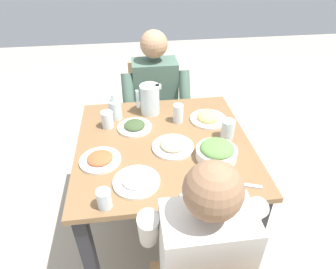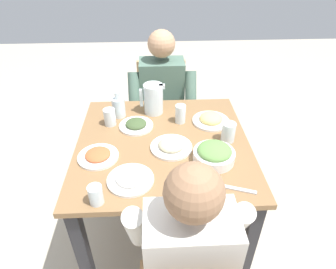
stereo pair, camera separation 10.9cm
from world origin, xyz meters
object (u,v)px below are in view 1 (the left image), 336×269
water_glass_by_pitcher (178,113)px  water_glass_far_right (104,199)px  dining_table (164,158)px  diner_far (198,248)px  plate_dolmas (135,126)px  chair_near (155,109)px  water_glass_center (107,120)px  plate_beans (173,145)px  diner_near (157,106)px  plate_fries (208,117)px  plate_yoghurt (136,180)px  water_pitcher (150,99)px  oil_carafe (115,110)px  plate_rice_curry (100,159)px  water_glass_far_left (228,129)px  salad_bowl (217,151)px

water_glass_by_pitcher → water_glass_far_right: size_ratio=1.25×
dining_table → diner_far: (-0.07, 0.59, 0.01)m
dining_table → water_glass_far_right: water_glass_far_right is taller
plate_dolmas → water_glass_by_pitcher: 0.27m
chair_near → diner_far: size_ratio=0.74×
water_glass_center → plate_beans: bearing=144.4°
diner_near → water_glass_by_pitcher: diner_near is taller
diner_near → plate_fries: (-0.28, 0.41, 0.13)m
diner_far → plate_yoghurt: diner_far is taller
water_pitcher → oil_carafe: 0.22m
plate_dolmas → plate_fries: (-0.45, -0.03, 0.00)m
plate_rice_curry → water_glass_by_pitcher: bearing=-144.8°
diner_near → plate_fries: size_ratio=5.17×
plate_beans → plate_rice_curry: (0.38, 0.06, -0.00)m
diner_near → water_glass_far_right: diner_near is taller
chair_near → water_glass_far_left: (-0.34, 0.79, 0.31)m
plate_fries → water_glass_by_pitcher: bearing=-3.4°
diner_far → water_glass_far_left: bearing=-115.6°
plate_yoghurt → plate_dolmas: bearing=-91.1°
dining_table → plate_rice_curry: size_ratio=4.55×
diner_far → plate_beans: bearing=-86.9°
diner_near → salad_bowl: (-0.23, 0.76, 0.15)m
water_glass_center → diner_near: bearing=-129.1°
chair_near → water_pitcher: (0.07, 0.47, 0.35)m
water_pitcher → water_glass_far_right: water_pitcher is taller
water_pitcher → plate_dolmas: 0.21m
diner_far → water_pitcher: (0.12, -0.92, 0.21)m
diner_near → plate_beans: 0.66m
chair_near → water_pitcher: 0.59m
diner_far → plate_yoghurt: (0.23, -0.30, 0.13)m
plate_fries → water_glass_by_pitcher: size_ratio=1.96×
dining_table → water_glass_by_pitcher: 0.29m
water_glass_center → water_glass_far_left: bearing=164.1°
water_glass_by_pitcher → plate_beans: bearing=74.8°
diner_near → water_glass_far_right: size_ratio=12.68×
diner_far → plate_dolmas: (0.22, -0.75, 0.12)m
chair_near → plate_fries: 0.72m
salad_bowl → water_glass_far_left: 0.20m
plate_dolmas → water_glass_far_left: (-0.51, 0.15, 0.04)m
plate_fries → water_glass_by_pitcher: (0.19, -0.01, 0.04)m
diner_near → salad_bowl: size_ratio=5.47×
dining_table → water_glass_center: size_ratio=9.31×
chair_near → water_glass_center: (0.33, 0.60, 0.31)m
water_glass_center → diner_far: bearing=115.7°
plate_yoghurt → plate_fries: 0.67m
diner_far → water_pitcher: diner_far is taller
salad_bowl → plate_yoghurt: salad_bowl is taller
plate_dolmas → plate_yoghurt: size_ratio=0.91×
plate_dolmas → chair_near: bearing=-104.9°
salad_bowl → water_glass_far_right: 0.60m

